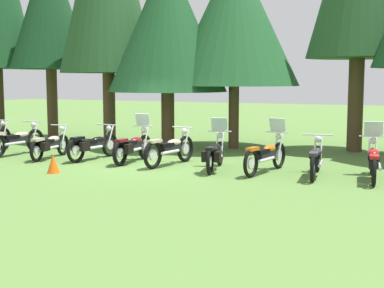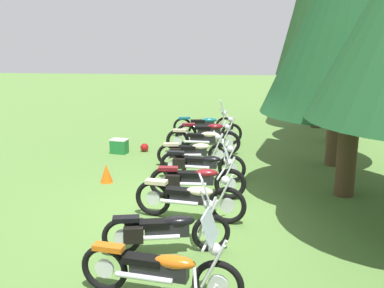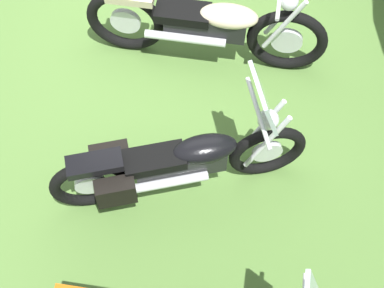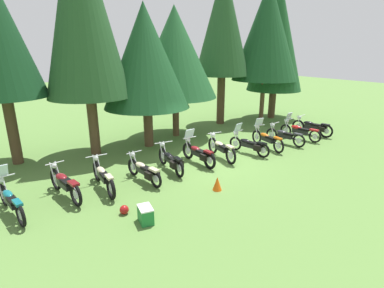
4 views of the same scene
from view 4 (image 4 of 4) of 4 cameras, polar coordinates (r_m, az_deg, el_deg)
ground_plane at (r=13.04m, az=3.72°, el=-3.33°), size 80.00×80.00×0.00m
motorcycle_0 at (r=10.26m, az=-31.07°, el=-9.09°), size 0.79×2.32×1.36m
motorcycle_1 at (r=10.63m, az=-22.91°, el=-6.90°), size 0.72×2.33×1.03m
motorcycle_2 at (r=10.79m, az=-16.42°, el=-5.95°), size 0.75×2.43×1.04m
motorcycle_3 at (r=11.08m, az=-8.98°, el=-4.97°), size 0.75×2.13×0.98m
motorcycle_4 at (r=11.92m, az=-4.00°, el=-3.06°), size 0.78×2.27×1.01m
motorcycle_5 at (r=12.62m, az=1.26°, el=-1.75°), size 0.65×2.23×1.38m
motorcycle_6 at (r=13.32m, az=5.55°, el=-0.80°), size 0.68×2.30×1.03m
motorcycle_7 at (r=14.08m, az=10.80°, el=-0.09°), size 0.85×2.14×1.34m
motorcycle_8 at (r=15.13m, az=13.94°, el=0.99°), size 0.64×2.35×1.37m
motorcycle_9 at (r=16.05m, az=17.10°, el=1.56°), size 0.77×2.23×0.99m
motorcycle_10 at (r=17.14m, az=19.62°, el=2.42°), size 0.71×2.36×1.35m
motorcycle_11 at (r=18.22m, az=21.82°, el=3.03°), size 0.92×2.32×1.02m
pine_tree_2 at (r=14.06m, az=-20.17°, el=23.52°), size 3.53×3.53×10.13m
pine_tree_3 at (r=14.59m, az=-8.83°, el=15.97°), size 4.07×4.07×6.67m
pine_tree_4 at (r=16.36m, az=-3.28°, el=16.84°), size 4.43×4.43×6.78m
pine_tree_5 at (r=19.44m, az=5.88°, el=21.91°), size 3.33×3.33×9.37m
pine_tree_6 at (r=20.42m, az=13.97°, el=20.00°), size 4.15×4.15×8.71m
pine_tree_7 at (r=21.81m, az=15.80°, el=18.67°), size 3.68×3.68×8.77m
picnic_cooler at (r=8.68m, az=-8.76°, el=-13.05°), size 0.43×0.58×0.47m
traffic_cone at (r=10.42m, az=4.79°, el=-7.46°), size 0.32×0.32×0.48m
dropped_helmet at (r=9.24m, az=-12.69°, el=-12.02°), size 0.27×0.27×0.27m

